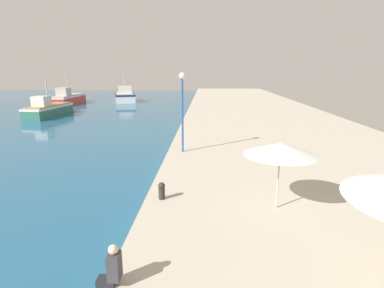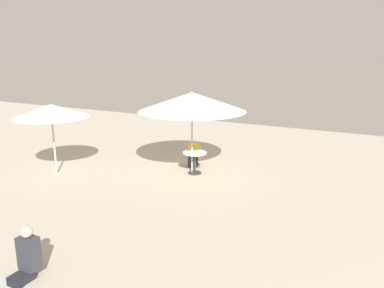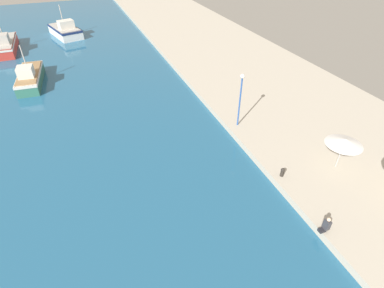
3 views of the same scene
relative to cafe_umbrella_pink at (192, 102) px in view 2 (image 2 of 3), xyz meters
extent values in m
cylinder|color=#B7B7B7|center=(0.00, 0.00, -1.28)|extent=(0.06, 0.06, 2.25)
cone|color=white|center=(0.00, 0.00, 0.00)|extent=(3.53, 3.53, 0.62)
cylinder|color=#B7B7B7|center=(-2.16, 3.99, -1.37)|extent=(0.06, 0.06, 2.07)
cone|color=white|center=(-2.16, 3.99, -0.28)|extent=(2.43, 2.43, 0.43)
cylinder|color=#333338|center=(-0.02, -0.11, -2.39)|extent=(0.44, 0.44, 0.04)
cylinder|color=#333338|center=(-0.02, -0.11, -2.06)|extent=(0.08, 0.08, 0.70)
cylinder|color=beige|center=(-0.02, -0.11, -1.69)|extent=(0.80, 0.80, 0.04)
cube|color=#2D2D33|center=(0.61, 0.28, -2.18)|extent=(0.47, 0.47, 0.45)
cube|color=gold|center=(0.61, 0.28, -1.93)|extent=(0.55, 0.55, 0.06)
cube|color=gold|center=(0.44, 0.18, -1.70)|extent=(0.26, 0.37, 0.40)
cube|color=#232328|center=(-6.84, -0.10, -2.33)|extent=(0.41, 0.28, 0.16)
cube|color=#38383D|center=(-6.64, -0.10, -1.94)|extent=(0.26, 0.36, 0.62)
sphere|color=beige|center=(-6.64, -0.10, -1.52)|extent=(0.22, 0.22, 0.22)
camera|label=1|loc=(-4.64, -5.79, 2.28)|focal=28.00mm
camera|label=2|loc=(-10.68, -5.49, 1.60)|focal=35.00mm
camera|label=3|loc=(-17.33, -7.29, 11.29)|focal=28.00mm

